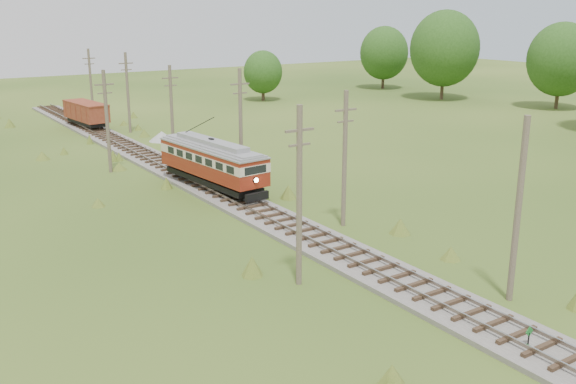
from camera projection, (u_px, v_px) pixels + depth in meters
ground at (564, 366)px, 24.71m from camera, size 260.00×260.00×0.00m
railbed_main at (189, 177)px, 52.02m from camera, size 3.60×96.00×0.57m
switch_marker at (529, 336)px, 25.64m from camera, size 0.45×0.06×1.08m
streetcar at (212, 160)px, 48.00m from camera, size 3.68×11.50×5.20m
gondola at (86, 112)px, 73.97m from camera, size 3.34×7.96×2.57m
gravel_pile at (163, 137)px, 67.52m from camera, size 2.82×2.99×1.03m
utility_pole_r_1 at (518, 211)px, 29.18m from camera, size 0.30×0.30×8.80m
utility_pole_r_2 at (345, 158)px, 39.74m from camera, size 1.60×0.30×8.60m
utility_pole_r_3 at (241, 125)px, 50.09m from camera, size 1.60×0.30×9.00m
utility_pole_r_4 at (172, 109)px, 60.53m from camera, size 1.60×0.30×8.40m
utility_pole_r_5 at (128, 92)px, 71.13m from camera, size 1.60×0.30×8.90m
utility_pole_r_6 at (91, 83)px, 81.51m from camera, size 1.60×0.30×8.70m
utility_pole_l_a at (299, 195)px, 30.89m from camera, size 1.60×0.30×9.00m
utility_pole_l_b at (107, 121)px, 53.32m from camera, size 1.60×0.30×8.60m
tree_right_3 at (561, 59)px, 88.36m from camera, size 9.24×9.24×11.90m
tree_right_4 at (445, 48)px, 97.81m from camera, size 10.50×10.50×13.53m
tree_right_5 at (384, 53)px, 112.16m from camera, size 8.40×8.40×10.82m
tree_mid_b at (263, 72)px, 97.32m from camera, size 5.88×5.88×7.57m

